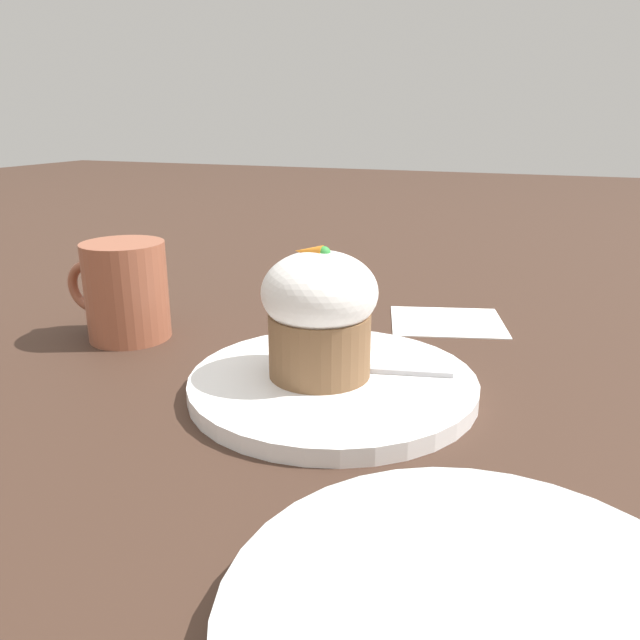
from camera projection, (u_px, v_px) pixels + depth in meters
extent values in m
plane|color=#3D281E|center=(333.00, 392.00, 0.49)|extent=(4.00, 4.00, 0.00)
cylinder|color=white|center=(333.00, 384.00, 0.48)|extent=(0.22, 0.22, 0.01)
cylinder|color=brown|center=(320.00, 344.00, 0.48)|extent=(0.08, 0.08, 0.05)
ellipsoid|color=white|center=(320.00, 292.00, 0.47)|extent=(0.09, 0.09, 0.06)
cone|color=orange|center=(309.00, 252.00, 0.46)|extent=(0.02, 0.01, 0.01)
sphere|color=green|center=(324.00, 253.00, 0.46)|extent=(0.01, 0.01, 0.01)
cube|color=#B7B7BC|center=(401.00, 371.00, 0.49)|extent=(0.08, 0.03, 0.00)
ellipsoid|color=#B7B7BC|center=(332.00, 365.00, 0.49)|extent=(0.05, 0.05, 0.01)
cylinder|color=#9E563D|center=(127.00, 291.00, 0.59)|extent=(0.08, 0.08, 0.09)
torus|color=#9E563D|center=(90.00, 287.00, 0.61)|extent=(0.05, 0.01, 0.05)
cylinder|color=silver|center=(485.00, 634.00, 0.25)|extent=(0.22, 0.22, 0.02)
cube|color=white|center=(447.00, 321.00, 0.65)|extent=(0.14, 0.13, 0.00)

